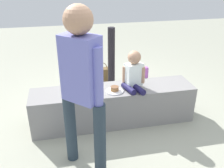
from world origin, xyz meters
TOP-DOWN VIEW (x-y plane):
  - ground_plane at (0.00, 0.00)m, footprint 12.00×12.00m
  - concrete_ledge at (0.00, 0.00)m, footprint 2.07×0.45m
  - child_seated at (0.25, -0.03)m, footprint 0.29×0.34m
  - adult_standing at (-0.45, -0.73)m, footprint 0.38×0.37m
  - cake_plate at (-0.00, -0.07)m, footprint 0.22×0.22m
  - gift_bag at (0.77, 1.15)m, footprint 0.21×0.09m
  - railing_post at (0.15, 0.86)m, footprint 0.36×0.36m
  - water_bottle_near_gift at (-0.73, 0.71)m, footprint 0.07×0.07m
  - water_bottle_far_side at (0.37, 0.41)m, footprint 0.07×0.07m
  - party_cup_red at (-0.87, 0.44)m, footprint 0.08×0.08m
  - cake_box_white at (-0.40, 0.68)m, footprint 0.35×0.35m
  - handbag_black_leather at (0.64, 0.47)m, footprint 0.27×0.13m
  - handbag_brown_canvas at (0.05, 1.29)m, footprint 0.33×0.14m

SIDE VIEW (x-z plane):
  - ground_plane at x=0.00m, z-range 0.00..0.00m
  - party_cup_red at x=-0.87m, z-range 0.00..0.10m
  - cake_box_white at x=-0.40m, z-range 0.00..0.14m
  - water_bottle_far_side at x=0.37m, z-range -0.01..0.17m
  - water_bottle_near_gift at x=-0.73m, z-range -0.01..0.22m
  - handbag_brown_canvas at x=0.05m, z-range -0.05..0.30m
  - gift_bag at x=0.77m, z-range -0.02..0.28m
  - handbag_black_leather at x=0.64m, z-range -0.04..0.30m
  - concrete_ledge at x=0.00m, z-range 0.00..0.48m
  - railing_post at x=0.15m, z-range -0.14..0.92m
  - cake_plate at x=0.00m, z-range 0.47..0.53m
  - child_seated at x=0.25m, z-range 0.45..0.94m
  - adult_standing at x=-0.45m, z-range 0.17..1.79m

